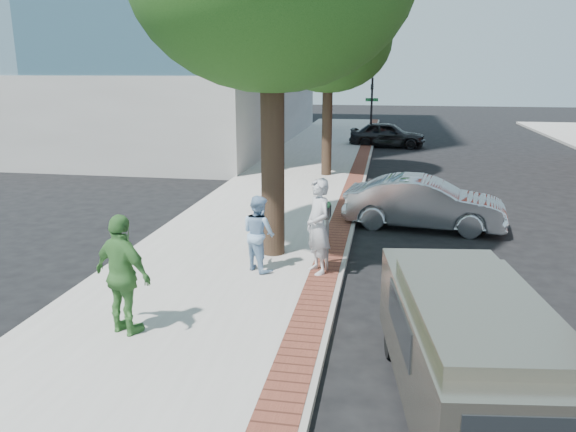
% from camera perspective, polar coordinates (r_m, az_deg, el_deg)
% --- Properties ---
extents(ground, '(120.00, 120.00, 0.00)m').
position_cam_1_polar(ground, '(11.15, -0.41, -7.70)').
color(ground, black).
rests_on(ground, ground).
extents(sidewalk, '(5.00, 60.00, 0.15)m').
position_cam_1_polar(sidewalk, '(18.92, -0.46, 1.95)').
color(sidewalk, '#9E9991').
rests_on(sidewalk, ground).
extents(brick_strip, '(0.60, 60.00, 0.01)m').
position_cam_1_polar(brick_strip, '(18.63, 6.21, 1.91)').
color(brick_strip, brown).
rests_on(brick_strip, sidewalk).
extents(curb, '(0.10, 60.00, 0.15)m').
position_cam_1_polar(curb, '(18.63, 7.27, 1.63)').
color(curb, gray).
rests_on(curb, ground).
extents(office_base, '(18.20, 22.20, 4.00)m').
position_cam_1_polar(office_base, '(35.49, -14.98, 10.58)').
color(office_base, gray).
rests_on(office_base, ground).
extents(signal_near, '(0.70, 0.15, 3.80)m').
position_cam_1_polar(signal_near, '(32.21, 8.49, 10.98)').
color(signal_near, black).
rests_on(signal_near, ground).
extents(tree_far, '(4.80, 4.80, 7.14)m').
position_cam_1_polar(tree_far, '(22.29, 4.14, 17.36)').
color(tree_far, black).
rests_on(tree_far, sidewalk).
extents(parking_meter, '(0.12, 0.32, 1.47)m').
position_cam_1_polar(parking_meter, '(11.54, 4.02, -0.63)').
color(parking_meter, gray).
rests_on(parking_meter, sidewalk).
extents(person_gray, '(0.80, 0.87, 1.99)m').
position_cam_1_polar(person_gray, '(11.44, 3.08, -1.07)').
color(person_gray, '#ABACB0').
rests_on(person_gray, sidewalk).
extents(person_officer, '(0.98, 0.96, 1.60)m').
position_cam_1_polar(person_officer, '(11.68, -2.99, -1.74)').
color(person_officer, '#86AACF').
rests_on(person_officer, sidewalk).
extents(person_green, '(1.24, 0.87, 1.95)m').
position_cam_1_polar(person_green, '(9.19, -16.41, -5.79)').
color(person_green, '#427F3A').
rests_on(person_green, sidewalk).
extents(sedan_silver, '(4.44, 2.02, 1.41)m').
position_cam_1_polar(sedan_silver, '(15.76, 13.67, 1.29)').
color(sedan_silver, '#AFB1B7').
rests_on(sedan_silver, ground).
extents(bg_car, '(4.28, 2.00, 1.42)m').
position_cam_1_polar(bg_car, '(32.21, 10.06, 8.16)').
color(bg_car, black).
rests_on(bg_car, ground).
extents(van, '(2.24, 4.60, 1.63)m').
position_cam_1_polar(van, '(7.64, 17.65, -12.12)').
color(van, gray).
rests_on(van, ground).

